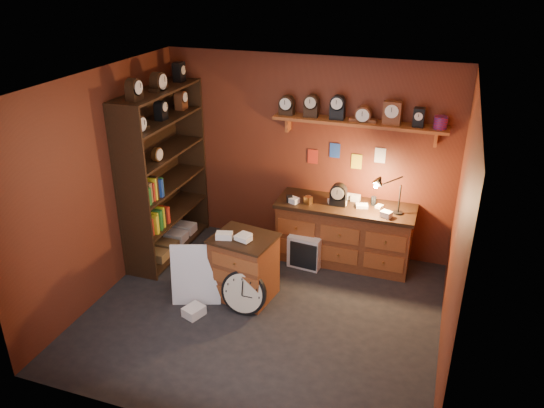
{
  "coord_description": "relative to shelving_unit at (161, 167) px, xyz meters",
  "views": [
    {
      "loc": [
        1.76,
        -4.82,
        3.8
      ],
      "look_at": [
        -0.01,
        0.35,
        1.26
      ],
      "focal_mm": 35.0,
      "sensor_mm": 36.0,
      "label": 1
    }
  ],
  "objects": [
    {
      "name": "low_cabinet",
      "position": [
        1.46,
        -0.73,
        -0.81
      ],
      "size": [
        0.8,
        0.71,
        0.91
      ],
      "rotation": [
        0.0,
        0.0,
        -0.15
      ],
      "color": "brown",
      "rests_on": "ground"
    },
    {
      "name": "floor_box_b",
      "position": [
        1.05,
        -1.3,
        -1.2
      ],
      "size": [
        0.26,
        0.28,
        0.11
      ],
      "primitive_type": "cube",
      "rotation": [
        0.0,
        0.0,
        -0.36
      ],
      "color": "white",
      "rests_on": "ground"
    },
    {
      "name": "floor_box_a",
      "position": [
        1.27,
        -0.54,
        -1.16
      ],
      "size": [
        0.35,
        0.31,
        0.18
      ],
      "primitive_type": "cube",
      "rotation": [
        0.0,
        0.0,
        0.24
      ],
      "color": "olive",
      "rests_on": "ground"
    },
    {
      "name": "floor_box_c",
      "position": [
        0.82,
        -0.86,
        -1.17
      ],
      "size": [
        0.25,
        0.23,
        0.16
      ],
      "primitive_type": "cube",
      "rotation": [
        0.0,
        0.0,
        0.23
      ],
      "color": "olive",
      "rests_on": "ground"
    },
    {
      "name": "white_panel",
      "position": [
        0.96,
        -1.02,
        -1.25
      ],
      "size": [
        0.6,
        0.35,
        0.77
      ],
      "primitive_type": "cube",
      "rotation": [
        -0.17,
        0.0,
        0.34
      ],
      "color": "silver",
      "rests_on": "ground"
    },
    {
      "name": "big_round_clock",
      "position": [
        1.57,
        -1.04,
        -0.98
      ],
      "size": [
        0.55,
        0.17,
        0.55
      ],
      "color": "black",
      "rests_on": "ground"
    },
    {
      "name": "shelving_unit",
      "position": [
        0.0,
        0.0,
        0.0
      ],
      "size": [
        0.47,
        1.6,
        2.58
      ],
      "color": "black",
      "rests_on": "ground"
    },
    {
      "name": "room_shell",
      "position": [
        1.84,
        -0.87,
        0.47
      ],
      "size": [
        4.02,
        3.62,
        2.71
      ],
      "color": "maroon",
      "rests_on": "ground"
    },
    {
      "name": "mini_fridge",
      "position": [
        1.98,
        0.28,
        -1.03
      ],
      "size": [
        0.48,
        0.49,
        0.45
      ],
      "rotation": [
        0.0,
        0.0,
        -0.1
      ],
      "color": "silver",
      "rests_on": "ground"
    },
    {
      "name": "floor",
      "position": [
        1.79,
        -0.98,
        -1.25
      ],
      "size": [
        4.0,
        4.0,
        0.0
      ],
      "primitive_type": "plane",
      "color": "black",
      "rests_on": "ground"
    },
    {
      "name": "workbench",
      "position": [
        2.43,
        0.49,
        -0.78
      ],
      "size": [
        1.82,
        0.66,
        1.36
      ],
      "color": "brown",
      "rests_on": "ground"
    }
  ]
}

